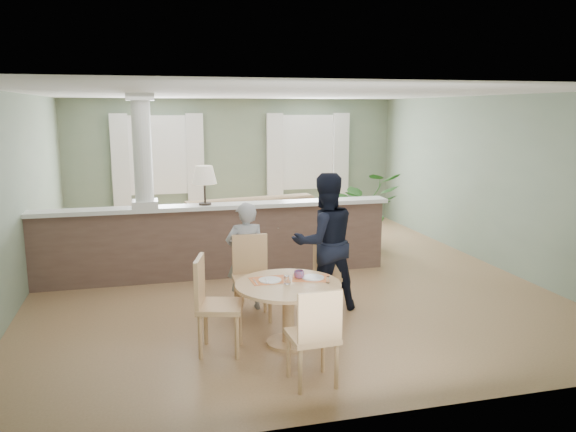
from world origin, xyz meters
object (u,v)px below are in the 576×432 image
object	(u,v)px
chair_side	(212,300)
child_person	(246,256)
chair_far_boy	(251,273)
man_person	(325,242)
chair_near	(315,333)
houseplant	(363,210)
chair_far_man	(324,276)
sofa	(260,226)
dining_table	(289,296)

from	to	relation	value
chair_side	child_person	bearing A→B (deg)	-10.91
chair_far_boy	man_person	size ratio (longest dim) A/B	0.58
chair_far_boy	child_person	world-z (taller)	child_person
chair_near	houseplant	bearing A→B (deg)	-119.05
houseplant	chair_near	world-z (taller)	houseplant
chair_side	man_person	xyz separation A→B (m)	(1.51, 0.95, 0.31)
houseplant	chair_near	distance (m)	5.35
chair_far_man	man_person	world-z (taller)	man_person
sofa	chair_near	bearing A→B (deg)	-105.71
chair_far_man	chair_side	bearing A→B (deg)	-111.56
chair_side	chair_far_man	bearing A→B (deg)	-47.38
chair_near	child_person	size ratio (longest dim) A/B	0.69
chair_far_boy	chair_far_man	world-z (taller)	chair_far_boy
houseplant	chair_side	xyz separation A→B (m)	(-3.17, -3.81, -0.14)
dining_table	chair_far_man	world-z (taller)	chair_far_man
sofa	chair_near	world-z (taller)	chair_near
houseplant	man_person	distance (m)	3.31
chair_far_boy	man_person	distance (m)	0.99
dining_table	child_person	world-z (taller)	child_person
chair_near	chair_side	world-z (taller)	chair_side
sofa	chair_side	xyz separation A→B (m)	(-1.31, -3.98, 0.10)
chair_near	child_person	bearing A→B (deg)	-86.23
sofa	chair_far_boy	xyz separation A→B (m)	(-0.74, -3.08, 0.09)
chair_far_boy	child_person	xyz separation A→B (m)	(-0.02, 0.26, 0.14)
chair_far_man	chair_near	xyz separation A→B (m)	(-0.65, -1.75, 0.04)
dining_table	chair_far_man	xyz separation A→B (m)	(0.65, 0.78, -0.06)
chair_near	man_person	size ratio (longest dim) A/B	0.54
chair_near	chair_far_man	bearing A→B (deg)	-113.09
sofa	child_person	distance (m)	2.92
houseplant	chair_near	xyz separation A→B (m)	(-2.37, -4.79, -0.18)
chair_far_boy	chair_side	distance (m)	1.07
sofa	chair_far_boy	world-z (taller)	chair_far_boy
houseplant	chair_near	bearing A→B (deg)	-116.34
dining_table	chair_side	bearing A→B (deg)	179.62
chair_side	man_person	distance (m)	1.81
dining_table	man_person	distance (m)	1.23
chair_far_man	chair_near	bearing A→B (deg)	-69.90
houseplant	chair_far_man	bearing A→B (deg)	-119.54
sofa	child_person	size ratio (longest dim) A/B	2.28
houseplant	chair_far_man	distance (m)	3.50
sofa	man_person	distance (m)	3.07
chair_far_man	man_person	size ratio (longest dim) A/B	0.51
houseplant	man_person	size ratio (longest dim) A/B	0.81
houseplant	sofa	bearing A→B (deg)	174.73
chair_far_man	child_person	xyz separation A→B (m)	(-0.90, 0.39, 0.20)
houseplant	man_person	xyz separation A→B (m)	(-1.66, -2.86, 0.16)
chair_far_boy	chair_far_man	bearing A→B (deg)	-5.63
dining_table	chair_side	size ratio (longest dim) A/B	1.11
dining_table	chair_far_boy	xyz separation A→B (m)	(-0.23, 0.91, 0.01)
dining_table	sofa	bearing A→B (deg)	82.75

